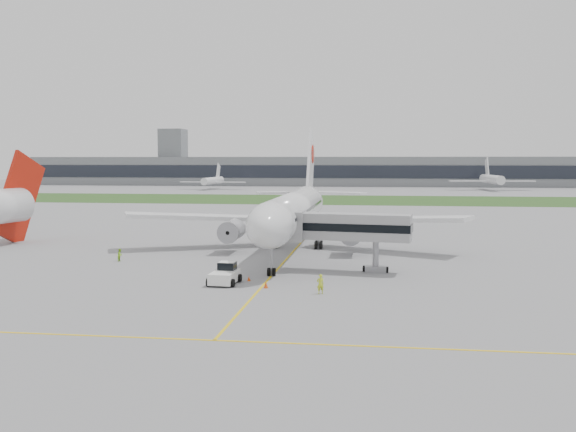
# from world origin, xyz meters

# --- Properties ---
(ground) EXTENTS (600.00, 600.00, 0.00)m
(ground) POSITION_xyz_m (0.00, 0.00, 0.00)
(ground) COLOR gray
(ground) RESTS_ON ground
(apron_markings) EXTENTS (70.00, 70.00, 0.04)m
(apron_markings) POSITION_xyz_m (0.00, -5.00, 0.00)
(apron_markings) COLOR yellow
(apron_markings) RESTS_ON ground
(grass_strip) EXTENTS (600.00, 50.00, 0.02)m
(grass_strip) POSITION_xyz_m (0.00, 120.00, 0.01)
(grass_strip) COLOR #244E1D
(grass_strip) RESTS_ON ground
(terminal_building) EXTENTS (320.00, 22.30, 14.00)m
(terminal_building) POSITION_xyz_m (0.00, 229.87, 7.00)
(terminal_building) COLOR gray
(terminal_building) RESTS_ON ground
(control_tower) EXTENTS (12.00, 12.00, 56.00)m
(control_tower) POSITION_xyz_m (-90.00, 232.00, 0.00)
(control_tower) COLOR gray
(control_tower) RESTS_ON ground
(airliner) EXTENTS (48.13, 53.95, 17.88)m
(airliner) POSITION_xyz_m (0.00, 4.87, 5.66)
(airliner) COLOR silver
(airliner) RESTS_ON ground
(pushback_tug) EXTENTS (2.96, 4.23, 2.11)m
(pushback_tug) POSITION_xyz_m (-3.99, -19.78, 0.97)
(pushback_tug) COLOR white
(pushback_tug) RESTS_ON ground
(jet_bridge) EXTENTS (14.76, 5.09, 6.73)m
(jet_bridge) POSITION_xyz_m (7.28, -11.10, 4.98)
(jet_bridge) COLOR gray
(jet_bridge) RESTS_ON ground
(safety_cone_left) EXTENTS (0.36, 0.36, 0.49)m
(safety_cone_left) POSITION_xyz_m (-1.87, -18.08, 0.25)
(safety_cone_left) COLOR #D5410B
(safety_cone_left) RESTS_ON ground
(safety_cone_right) EXTENTS (0.45, 0.45, 0.62)m
(safety_cone_right) POSITION_xyz_m (0.50, -21.52, 0.31)
(safety_cone_right) COLOR #D5410B
(safety_cone_right) RESTS_ON ground
(ground_crew_near) EXTENTS (0.79, 0.66, 1.86)m
(ground_crew_near) POSITION_xyz_m (6.00, -23.46, 0.93)
(ground_crew_near) COLOR #C9E025
(ground_crew_near) RESTS_ON ground
(ground_crew_far) EXTENTS (0.67, 0.82, 1.57)m
(ground_crew_far) POSITION_xyz_m (-20.17, -7.47, 0.79)
(ground_crew_far) COLOR #90D523
(ground_crew_far) RESTS_ON ground
(distant_aircraft_left) EXTENTS (29.22, 26.04, 10.78)m
(distant_aircraft_left) POSITION_xyz_m (-57.29, 183.80, 0.00)
(distant_aircraft_left) COLOR silver
(distant_aircraft_left) RESTS_ON ground
(distant_aircraft_right) EXTENTS (36.01, 32.18, 13.16)m
(distant_aircraft_right) POSITION_xyz_m (59.05, 191.26, 0.00)
(distant_aircraft_right) COLOR silver
(distant_aircraft_right) RESTS_ON ground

